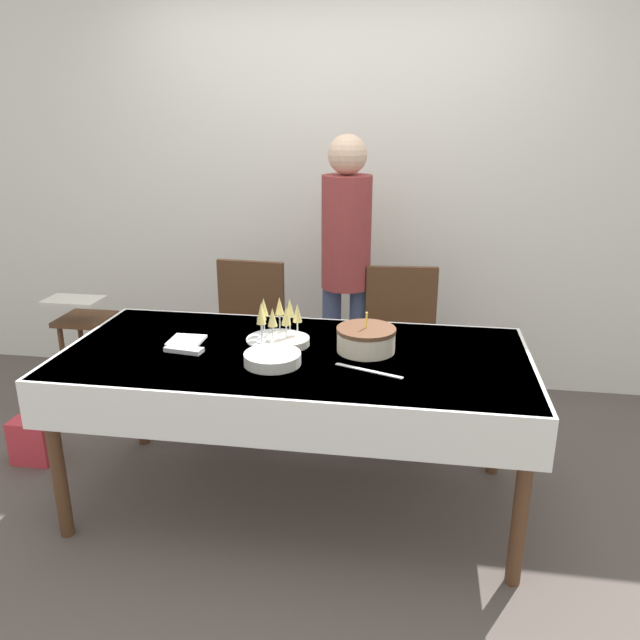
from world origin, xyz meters
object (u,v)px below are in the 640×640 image
(champagne_tray, at_px, (276,320))
(plate_stack_dessert, at_px, (288,341))
(dining_chair_far_left, at_px, (246,337))
(person_standing, at_px, (346,254))
(plate_stack_main, at_px, (272,359))
(gift_bag, at_px, (33,441))
(high_chair, at_px, (85,331))
(dining_chair_far_right, at_px, (400,346))
(birthday_cake, at_px, (366,339))

(champagne_tray, bearing_deg, plate_stack_dessert, -42.45)
(dining_chair_far_left, distance_m, person_standing, 0.75)
(plate_stack_main, bearing_deg, gift_bag, 168.85)
(dining_chair_far_left, height_order, high_chair, dining_chair_far_left)
(gift_bag, bearing_deg, person_standing, 28.13)
(champagne_tray, relative_size, high_chair, 0.39)
(gift_bag, bearing_deg, dining_chair_far_left, 34.32)
(person_standing, bearing_deg, dining_chair_far_left, -164.69)
(champagne_tray, relative_size, person_standing, 0.17)
(dining_chair_far_right, xyz_separation_m, high_chair, (-1.93, 0.04, -0.03))
(person_standing, xyz_separation_m, gift_bag, (-1.55, -0.83, -0.87))
(champagne_tray, distance_m, plate_stack_dessert, 0.12)
(dining_chair_far_right, xyz_separation_m, gift_bag, (-1.88, -0.67, -0.39))
(dining_chair_far_right, relative_size, plate_stack_main, 3.93)
(dining_chair_far_right, height_order, plate_stack_dessert, dining_chair_far_right)
(champagne_tray, height_order, person_standing, person_standing)
(dining_chair_far_left, bearing_deg, champagne_tray, -62.87)
(dining_chair_far_right, distance_m, champagne_tray, 0.93)
(birthday_cake, distance_m, high_chair, 1.98)
(champagne_tray, bearing_deg, birthday_cake, -10.48)
(dining_chair_far_right, xyz_separation_m, birthday_cake, (-0.14, -0.73, 0.30))
(dining_chair_far_left, height_order, gift_bag, dining_chair_far_left)
(gift_bag, bearing_deg, high_chair, 94.01)
(high_chair, bearing_deg, dining_chair_far_left, -2.28)
(dining_chair_far_right, distance_m, plate_stack_dessert, 0.91)
(birthday_cake, height_order, plate_stack_dessert, birthday_cake)
(person_standing, height_order, high_chair, person_standing)
(champagne_tray, relative_size, plate_stack_dessert, 1.43)
(high_chair, xyz_separation_m, gift_bag, (0.05, -0.72, -0.36))
(high_chair, bearing_deg, plate_stack_main, -34.75)
(plate_stack_dessert, xyz_separation_m, person_standing, (0.16, 0.87, 0.22))
(dining_chair_far_left, xyz_separation_m, gift_bag, (-0.99, -0.67, -0.39))
(dining_chair_far_left, xyz_separation_m, high_chair, (-1.04, 0.04, -0.03))
(high_chair, bearing_deg, person_standing, 4.01)
(dining_chair_far_left, height_order, plate_stack_dessert, dining_chair_far_left)
(plate_stack_dessert, bearing_deg, high_chair, 152.23)
(birthday_cake, bearing_deg, plate_stack_dessert, 177.04)
(plate_stack_dessert, bearing_deg, dining_chair_far_right, 55.56)
(plate_stack_main, height_order, plate_stack_dessert, plate_stack_main)
(birthday_cake, distance_m, gift_bag, 1.88)
(champagne_tray, distance_m, person_standing, 0.85)
(birthday_cake, xyz_separation_m, gift_bag, (-1.74, 0.06, -0.70))
(plate_stack_main, xyz_separation_m, gift_bag, (-1.37, 0.27, -0.67))
(birthday_cake, relative_size, gift_bag, 1.08)
(dining_chair_far_left, bearing_deg, plate_stack_dessert, -60.74)
(dining_chair_far_right, relative_size, champagne_tray, 3.37)
(dining_chair_far_left, xyz_separation_m, person_standing, (0.56, 0.15, 0.48))
(dining_chair_far_right, relative_size, gift_bag, 3.91)
(dining_chair_far_left, height_order, plate_stack_main, dining_chair_far_left)
(birthday_cake, height_order, gift_bag, birthday_cake)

